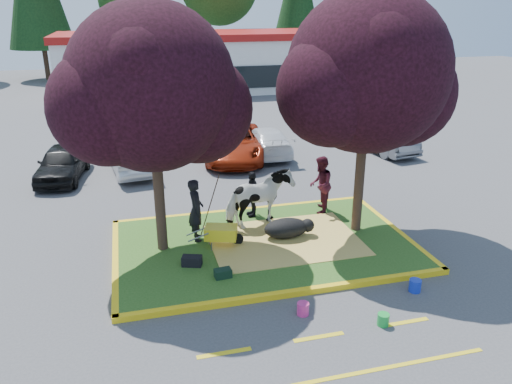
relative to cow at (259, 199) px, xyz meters
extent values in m
plane|color=#424244|center=(-0.15, -1.15, -1.02)|extent=(90.00, 90.00, 0.00)
cube|color=#275019|center=(-0.15, -1.15, -0.94)|extent=(8.00, 5.00, 0.15)
cube|color=yellow|center=(-0.15, -3.73, -0.94)|extent=(8.30, 0.16, 0.15)
cube|color=yellow|center=(-0.15, 1.43, -0.94)|extent=(8.30, 0.16, 0.15)
cube|color=yellow|center=(-4.23, -1.15, -0.94)|extent=(0.16, 5.30, 0.15)
cube|color=yellow|center=(3.93, -1.15, -0.94)|extent=(0.16, 5.30, 0.15)
cube|color=#EAD160|center=(0.45, -1.15, -0.86)|extent=(4.20, 3.00, 0.01)
cylinder|color=black|center=(-2.95, -0.75, 0.90)|extent=(0.28, 0.28, 3.53)
sphere|color=black|center=(-2.95, -0.75, 3.54)|extent=(4.20, 4.20, 4.20)
sphere|color=black|center=(-1.80, -0.55, 2.91)|extent=(2.86, 2.86, 2.86)
sphere|color=black|center=(-4.00, -1.05, 3.16)|extent=(2.86, 2.86, 2.86)
cylinder|color=black|center=(2.75, -0.95, 0.98)|extent=(0.28, 0.28, 3.70)
sphere|color=black|center=(2.75, -0.95, 3.75)|extent=(4.40, 4.40, 4.40)
sphere|color=black|center=(3.96, -0.75, 3.09)|extent=(2.99, 2.99, 2.99)
sphere|color=black|center=(1.65, -1.25, 3.36)|extent=(2.99, 2.99, 2.99)
cube|color=yellow|center=(-2.15, -5.35, -1.01)|extent=(1.10, 0.12, 0.01)
cube|color=yellow|center=(-0.15, -5.35, -1.01)|extent=(1.10, 0.12, 0.01)
cube|color=yellow|center=(1.85, -5.35, -1.01)|extent=(1.10, 0.12, 0.01)
cube|color=yellow|center=(-0.15, -6.55, -1.01)|extent=(6.00, 0.10, 0.01)
cube|color=silver|center=(1.85, 26.85, 0.98)|extent=(20.00, 8.00, 4.00)
cube|color=maroon|center=(1.85, 26.85, 3.13)|extent=(20.40, 8.40, 0.50)
cube|color=black|center=(1.85, 22.80, 0.38)|extent=(19.00, 0.10, 1.60)
cylinder|color=black|center=(-10.15, 35.85, 0.94)|extent=(0.44, 0.44, 3.92)
cylinder|color=black|center=(-2.15, 37.35, 0.52)|extent=(0.44, 0.44, 3.08)
cylinder|color=black|center=(5.85, 36.35, 0.80)|extent=(0.44, 0.44, 3.64)
cylinder|color=black|center=(13.85, 36.85, 0.73)|extent=(0.44, 0.44, 3.50)
cylinder|color=black|center=(21.85, 35.85, 0.59)|extent=(0.44, 0.44, 3.22)
imported|color=silver|center=(0.00, 0.00, 0.00)|extent=(2.25, 1.54, 1.74)
ellipsoid|color=black|center=(0.55, -0.96, -0.59)|extent=(1.44, 1.03, 0.57)
imported|color=black|center=(-1.95, -0.43, 0.04)|extent=(0.45, 0.67, 1.81)
imported|color=#461421|center=(2.19, 0.59, 0.05)|extent=(1.02, 1.11, 1.84)
imported|color=black|center=(0.00, 0.81, -0.13)|extent=(0.37, 0.86, 1.47)
cylinder|color=black|center=(-0.89, -1.04, -0.71)|extent=(0.32, 0.16, 0.31)
cylinder|color=slate|center=(-1.68, -1.24, -0.75)|extent=(0.04, 0.04, 0.23)
cylinder|color=slate|center=(-1.68, -0.85, -0.75)|extent=(0.04, 0.04, 0.23)
cube|color=yellow|center=(-1.37, -1.04, -0.45)|extent=(0.99, 0.77, 0.35)
cylinder|color=slate|center=(-2.02, -1.24, -0.43)|extent=(0.55, 0.22, 0.29)
cylinder|color=slate|center=(-2.02, -0.85, -0.43)|extent=(0.55, 0.22, 0.29)
cube|color=black|center=(-2.31, -1.93, -0.74)|extent=(0.57, 0.42, 0.26)
cube|color=black|center=(-1.65, -2.72, -0.76)|extent=(0.43, 0.30, 0.22)
cylinder|color=green|center=(1.33, -5.31, -0.88)|extent=(0.30, 0.30, 0.27)
cylinder|color=#DC3082|center=(-0.20, -4.50, -0.87)|extent=(0.33, 0.33, 0.29)
cylinder|color=#1730BD|center=(2.72, -4.28, -0.86)|extent=(0.36, 0.36, 0.31)
imported|color=black|center=(-6.20, 6.57, -0.36)|extent=(2.08, 4.04, 1.32)
imported|color=#B0B3B9|center=(-3.62, 6.86, -0.33)|extent=(1.98, 4.31, 1.37)
imported|color=#9A260C|center=(0.88, 7.57, -0.29)|extent=(3.43, 5.63, 1.46)
imported|color=white|center=(2.43, 7.85, -0.40)|extent=(1.86, 4.33, 1.24)
imported|color=#56585D|center=(7.74, 6.99, -0.33)|extent=(2.12, 4.34, 1.37)
camera|label=1|loc=(-3.60, -13.34, 5.47)|focal=35.00mm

